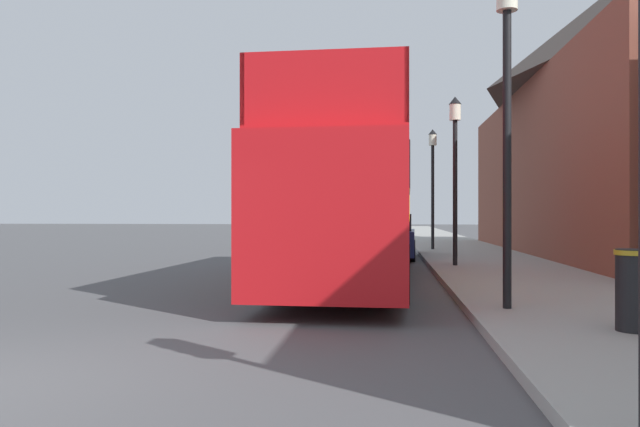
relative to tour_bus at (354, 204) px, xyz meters
The scene contains 9 objects.
ground_plane 12.32m from the tour_bus, 105.11° to the left, with size 144.00×144.00×0.00m, color #4C4C4F.
sidewalk 9.75m from the tour_bus, 65.96° to the left, with size 3.84×108.00×0.14m.
brick_terrace_rear 13.84m from the tour_bus, 49.16° to the left, with size 6.00×21.67×9.77m.
tour_bus is the anchor object (origin of this frame).
parked_car_ahead_of_bus 8.09m from the tour_bus, 83.83° to the left, with size 1.95×4.37×1.59m.
lamp_post_nearest 5.54m from the tour_bus, 60.22° to the right, with size 0.35×0.35×5.24m.
lamp_post_second 4.76m from the tour_bus, 53.26° to the left, with size 0.35×0.35×4.77m.
lamp_post_third 12.13m from the tour_bus, 77.26° to the left, with size 0.35×0.35×4.95m.
litter_bin 7.42m from the tour_bus, 58.87° to the right, with size 0.48×0.48×1.01m.
Camera 1 is at (3.93, -5.08, 1.58)m, focal length 35.00 mm.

